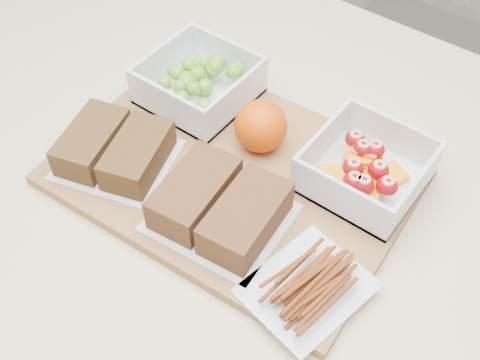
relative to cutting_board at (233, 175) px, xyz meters
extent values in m
cube|color=beige|center=(0.02, -0.02, -0.46)|extent=(1.20, 0.90, 0.90)
cube|color=olive|center=(0.00, 0.00, 0.00)|extent=(0.44, 0.32, 0.02)
cube|color=silver|center=(-0.12, 0.08, 0.01)|extent=(0.13, 0.13, 0.01)
cube|color=silver|center=(-0.12, 0.15, 0.04)|extent=(0.13, 0.01, 0.06)
cube|color=silver|center=(-0.12, 0.02, 0.04)|extent=(0.13, 0.01, 0.06)
cube|color=silver|center=(-0.06, 0.08, 0.04)|extent=(0.01, 0.12, 0.06)
cube|color=silver|center=(-0.19, 0.08, 0.04)|extent=(0.01, 0.12, 0.06)
sphere|color=#569F21|center=(-0.13, 0.07, 0.03)|extent=(0.02, 0.02, 0.02)
sphere|color=#569F21|center=(-0.15, 0.07, 0.04)|extent=(0.02, 0.02, 0.02)
sphere|color=#569F21|center=(-0.12, 0.11, 0.04)|extent=(0.02, 0.02, 0.02)
sphere|color=#569F21|center=(-0.11, 0.08, 0.03)|extent=(0.02, 0.02, 0.02)
sphere|color=#569F21|center=(-0.15, 0.10, 0.04)|extent=(0.02, 0.02, 0.02)
sphere|color=#569F21|center=(-0.13, 0.08, 0.03)|extent=(0.02, 0.02, 0.02)
sphere|color=#569F21|center=(-0.14, 0.10, 0.04)|extent=(0.02, 0.02, 0.02)
sphere|color=#569F21|center=(-0.07, 0.04, 0.05)|extent=(0.02, 0.02, 0.02)
sphere|color=#569F21|center=(-0.09, 0.13, 0.04)|extent=(0.02, 0.02, 0.02)
sphere|color=#569F21|center=(-0.12, 0.12, 0.04)|extent=(0.02, 0.02, 0.02)
sphere|color=#569F21|center=(-0.15, 0.05, 0.04)|extent=(0.02, 0.02, 0.02)
sphere|color=#569F21|center=(-0.09, 0.12, 0.04)|extent=(0.02, 0.02, 0.02)
sphere|color=#569F21|center=(-0.12, 0.04, 0.03)|extent=(0.02, 0.02, 0.02)
sphere|color=#569F21|center=(-0.12, 0.11, 0.04)|extent=(0.02, 0.02, 0.02)
sphere|color=#569F21|center=(-0.13, 0.09, 0.04)|extent=(0.02, 0.02, 0.02)
sphere|color=#569F21|center=(-0.12, 0.11, 0.04)|extent=(0.02, 0.02, 0.02)
sphere|color=#569F21|center=(-0.08, 0.04, 0.04)|extent=(0.02, 0.02, 0.02)
sphere|color=#569F21|center=(-0.07, 0.04, 0.03)|extent=(0.02, 0.02, 0.02)
sphere|color=#569F21|center=(-0.14, 0.11, 0.04)|extent=(0.02, 0.02, 0.02)
sphere|color=#569F21|center=(-0.13, 0.06, 0.04)|extent=(0.02, 0.02, 0.02)
sphere|color=#569F21|center=(-0.13, 0.12, 0.04)|extent=(0.02, 0.02, 0.02)
sphere|color=#569F21|center=(-0.11, 0.06, 0.04)|extent=(0.02, 0.02, 0.02)
sphere|color=#569F21|center=(-0.14, 0.07, 0.03)|extent=(0.02, 0.02, 0.02)
sphere|color=#569F21|center=(-0.16, 0.07, 0.04)|extent=(0.02, 0.02, 0.02)
cube|color=silver|center=(0.14, 0.08, 0.01)|extent=(0.13, 0.13, 0.01)
cube|color=silver|center=(0.14, 0.15, 0.04)|extent=(0.13, 0.01, 0.06)
cube|color=silver|center=(0.14, 0.02, 0.04)|extent=(0.13, 0.01, 0.06)
cube|color=silver|center=(0.20, 0.08, 0.04)|extent=(0.01, 0.12, 0.06)
cube|color=silver|center=(0.07, 0.08, 0.04)|extent=(0.01, 0.12, 0.06)
cube|color=orange|center=(0.14, 0.06, 0.03)|extent=(0.04, 0.04, 0.01)
cube|color=orange|center=(0.13, 0.10, 0.03)|extent=(0.05, 0.05, 0.01)
cube|color=orange|center=(0.15, 0.09, 0.03)|extent=(0.04, 0.05, 0.01)
cube|color=orange|center=(0.16, 0.10, 0.02)|extent=(0.04, 0.05, 0.01)
cube|color=orange|center=(0.12, 0.10, 0.03)|extent=(0.04, 0.04, 0.01)
cube|color=orange|center=(0.12, 0.10, 0.04)|extent=(0.04, 0.03, 0.01)
cube|color=orange|center=(0.11, 0.04, 0.03)|extent=(0.04, 0.04, 0.01)
cube|color=orange|center=(0.15, 0.06, 0.03)|extent=(0.04, 0.04, 0.01)
cube|color=orange|center=(0.12, 0.09, 0.02)|extent=(0.04, 0.04, 0.01)
ellipsoid|color=#A30810|center=(0.15, 0.08, 0.04)|extent=(0.03, 0.02, 0.02)
ellipsoid|color=#A30810|center=(0.15, 0.05, 0.04)|extent=(0.03, 0.02, 0.02)
ellipsoid|color=#A30810|center=(0.11, 0.11, 0.04)|extent=(0.03, 0.02, 0.02)
ellipsoid|color=#A30810|center=(0.17, 0.07, 0.04)|extent=(0.03, 0.02, 0.02)
ellipsoid|color=#A30810|center=(0.12, 0.10, 0.04)|extent=(0.03, 0.02, 0.02)
ellipsoid|color=#A30810|center=(0.14, 0.05, 0.04)|extent=(0.03, 0.02, 0.02)
ellipsoid|color=#A30810|center=(0.13, 0.07, 0.04)|extent=(0.03, 0.02, 0.02)
ellipsoid|color=#A30810|center=(0.13, 0.11, 0.04)|extent=(0.03, 0.02, 0.02)
sphere|color=#DC4A05|center=(0.00, 0.06, 0.04)|extent=(0.07, 0.07, 0.07)
cube|color=silver|center=(-0.13, -0.07, 0.01)|extent=(0.17, 0.16, 0.00)
cube|color=#52381C|center=(-0.16, -0.08, 0.03)|extent=(0.08, 0.12, 0.04)
cube|color=#52381C|center=(-0.10, -0.07, 0.03)|extent=(0.08, 0.12, 0.04)
cube|color=silver|center=(0.03, -0.07, 0.01)|extent=(0.16, 0.15, 0.00)
cube|color=brown|center=(0.00, -0.07, 0.03)|extent=(0.07, 0.12, 0.04)
cube|color=brown|center=(0.07, -0.06, 0.03)|extent=(0.07, 0.12, 0.04)
cube|color=silver|center=(0.16, -0.08, 0.01)|extent=(0.13, 0.14, 0.00)
camera|label=1|loc=(0.30, -0.39, 0.57)|focal=45.00mm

